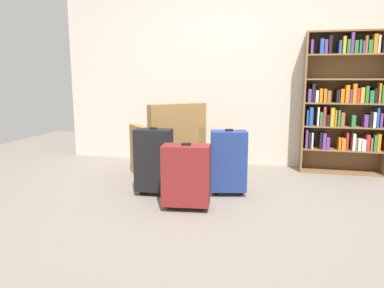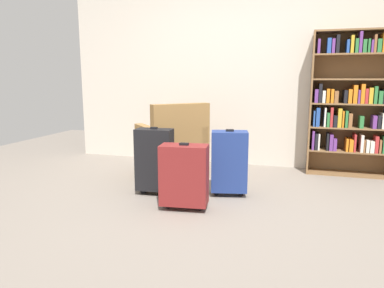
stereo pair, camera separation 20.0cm
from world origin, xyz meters
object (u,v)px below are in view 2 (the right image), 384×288
mug (220,173)px  armchair (172,150)px  bookshelf (353,103)px  suitcase_navy_blue (229,161)px  suitcase_dark_red (184,175)px  suitcase_black (154,160)px

mug → armchair: bearing=-169.5°
bookshelf → mug: (-1.51, -0.56, -0.85)m
armchair → suitcase_navy_blue: bearing=-34.9°
armchair → suitcase_navy_blue: (0.82, -0.57, 0.04)m
suitcase_navy_blue → armchair: bearing=145.1°
suitcase_dark_red → mug: bearing=86.3°
suitcase_black → suitcase_dark_red: size_ratio=1.14×
armchair → mug: armchair is taller
mug → suitcase_black: bearing=-120.1°
bookshelf → mug: bookshelf is taller
bookshelf → armchair: size_ratio=1.76×
mug → suitcase_dark_red: size_ratio=0.19×
bookshelf → suitcase_navy_blue: bookshelf is taller
suitcase_black → bookshelf: bearing=35.3°
armchair → suitcase_dark_red: size_ratio=1.60×
bookshelf → armchair: (-2.09, -0.67, -0.58)m
suitcase_navy_blue → suitcase_black: suitcase_black is taller
suitcase_navy_blue → suitcase_black: bearing=-165.8°
armchair → bookshelf: bearing=17.7°
bookshelf → suitcase_dark_red: bearing=-132.2°
bookshelf → mug: 1.82m
armchair → mug: size_ratio=8.25×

